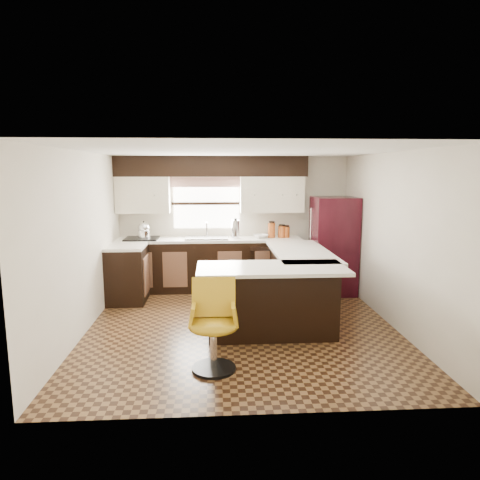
{
  "coord_description": "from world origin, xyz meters",
  "views": [
    {
      "loc": [
        -0.37,
        -5.69,
        2.15
      ],
      "look_at": [
        0.01,
        0.45,
        1.15
      ],
      "focal_mm": 32.0,
      "sensor_mm": 36.0,
      "label": 1
    }
  ],
  "objects": [
    {
      "name": "cooktop",
      "position": [
        -1.65,
        1.88,
        0.96
      ],
      "size": [
        0.58,
        0.5,
        0.02
      ],
      "primitive_type": "cube",
      "color": "black",
      "rests_on": "counter_back"
    },
    {
      "name": "counter_back",
      "position": [
        -0.45,
        1.9,
        0.92
      ],
      "size": [
        3.3,
        0.6,
        0.04
      ],
      "primitive_type": "cube",
      "color": "silver",
      "rests_on": "base_cab_back"
    },
    {
      "name": "floor",
      "position": [
        0.0,
        0.0,
        0.0
      ],
      "size": [
        4.4,
        4.4,
        0.0
      ],
      "primitive_type": "plane",
      "color": "#49301A",
      "rests_on": "ground"
    },
    {
      "name": "bar_chair",
      "position": [
        -0.39,
        -1.31,
        0.49
      ],
      "size": [
        0.54,
        0.54,
        0.98
      ],
      "primitive_type": null,
      "rotation": [
        0.0,
        0.0,
        -0.03
      ],
      "color": "#BF9214",
      "rests_on": "floor"
    },
    {
      "name": "mixing_bowl",
      "position": [
        0.47,
        1.9,
        0.98
      ],
      "size": [
        0.33,
        0.33,
        0.06
      ],
      "primitive_type": "imported",
      "rotation": [
        0.0,
        0.0,
        0.41
      ],
      "color": "white",
      "rests_on": "counter_back"
    },
    {
      "name": "upper_cab_right",
      "position": [
        0.68,
        2.03,
        1.72
      ],
      "size": [
        1.14,
        0.35,
        0.64
      ],
      "primitive_type": "cube",
      "color": "beige",
      "rests_on": "wall_back"
    },
    {
      "name": "wall_front",
      "position": [
        0.0,
        -2.2,
        1.2
      ],
      "size": [
        4.4,
        0.0,
        4.4
      ],
      "primitive_type": "plane",
      "rotation": [
        -1.57,
        0.0,
        0.0
      ],
      "color": "beige",
      "rests_on": "floor"
    },
    {
      "name": "canister_med",
      "position": [
        0.86,
        1.92,
        1.05
      ],
      "size": [
        0.14,
        0.14,
        0.21
      ],
      "primitive_type": "cylinder",
      "color": "#9F4718",
      "rests_on": "counter_back"
    },
    {
      "name": "kettle",
      "position": [
        -1.61,
        1.88,
        1.12
      ],
      "size": [
        0.22,
        0.22,
        0.3
      ],
      "primitive_type": null,
      "color": "silver",
      "rests_on": "cooktop"
    },
    {
      "name": "canister_small",
      "position": [
        0.94,
        1.92,
        1.04
      ],
      "size": [
        0.12,
        0.12,
        0.2
      ],
      "primitive_type": "cylinder",
      "color": "#9F4718",
      "rests_on": "counter_back"
    },
    {
      "name": "base_cab_back",
      "position": [
        -0.45,
        1.9,
        0.45
      ],
      "size": [
        3.3,
        0.6,
        0.9
      ],
      "primitive_type": "cube",
      "color": "black",
      "rests_on": "floor"
    },
    {
      "name": "refrigerator",
      "position": [
        1.72,
        1.56,
        0.85
      ],
      "size": [
        0.73,
        0.7,
        1.7
      ],
      "primitive_type": "cube",
      "color": "black",
      "rests_on": "floor"
    },
    {
      "name": "upper_cab_left",
      "position": [
        -1.62,
        2.03,
        1.72
      ],
      "size": [
        0.94,
        0.35,
        0.64
      ],
      "primitive_type": "cube",
      "color": "beige",
      "rests_on": "wall_back"
    },
    {
      "name": "counter_pen_long",
      "position": [
        0.95,
        0.62,
        0.92
      ],
      "size": [
        0.84,
        1.95,
        0.04
      ],
      "primitive_type": "cube",
      "color": "silver",
      "rests_on": "peninsula_long"
    },
    {
      "name": "window_pane",
      "position": [
        -0.5,
        2.18,
        1.55
      ],
      "size": [
        1.2,
        0.02,
        0.9
      ],
      "primitive_type": "cube",
      "color": "white",
      "rests_on": "wall_back"
    },
    {
      "name": "wall_left",
      "position": [
        -2.1,
        0.0,
        1.2
      ],
      "size": [
        0.0,
        4.4,
        4.4
      ],
      "primitive_type": "plane",
      "rotation": [
        1.57,
        0.0,
        1.57
      ],
      "color": "beige",
      "rests_on": "floor"
    },
    {
      "name": "valance",
      "position": [
        -0.5,
        2.14,
        1.94
      ],
      "size": [
        1.3,
        0.06,
        0.18
      ],
      "primitive_type": "cube",
      "color": "#D19B93",
      "rests_on": "wall_back"
    },
    {
      "name": "ceiling",
      "position": [
        0.0,
        0.0,
        2.4
      ],
      "size": [
        4.4,
        4.4,
        0.0
      ],
      "primitive_type": "plane",
      "rotation": [
        3.14,
        0.0,
        0.0
      ],
      "color": "silver",
      "rests_on": "wall_back"
    },
    {
      "name": "counter_pen_return",
      "position": [
        0.35,
        -0.44,
        0.92
      ],
      "size": [
        1.89,
        0.84,
        0.04
      ],
      "primitive_type": "cube",
      "color": "silver",
      "rests_on": "peninsula_return"
    },
    {
      "name": "peninsula_long",
      "position": [
        0.9,
        0.62,
        0.45
      ],
      "size": [
        0.6,
        1.95,
        0.9
      ],
      "primitive_type": "cube",
      "color": "black",
      "rests_on": "floor"
    },
    {
      "name": "wall_right",
      "position": [
        2.1,
        0.0,
        1.2
      ],
      "size": [
        0.0,
        4.4,
        4.4
      ],
      "primitive_type": "plane",
      "rotation": [
        1.57,
        0.0,
        -1.57
      ],
      "color": "beige",
      "rests_on": "floor"
    },
    {
      "name": "percolator",
      "position": [
        0.02,
        1.9,
        1.11
      ],
      "size": [
        0.15,
        0.15,
        0.32
      ],
      "primitive_type": "cylinder",
      "color": "silver",
      "rests_on": "counter_back"
    },
    {
      "name": "base_cab_left",
      "position": [
        -1.8,
        1.25,
        0.45
      ],
      "size": [
        0.6,
        0.7,
        0.9
      ],
      "primitive_type": "cube",
      "color": "black",
      "rests_on": "floor"
    },
    {
      "name": "counter_left",
      "position": [
        -1.8,
        1.25,
        0.92
      ],
      "size": [
        0.6,
        0.7,
        0.04
      ],
      "primitive_type": "cube",
      "color": "silver",
      "rests_on": "base_cab_left"
    },
    {
      "name": "sink",
      "position": [
        -0.5,
        1.88,
        0.96
      ],
      "size": [
        0.75,
        0.45,
        0.03
      ],
      "primitive_type": "cube",
      "color": "#B2B2B7",
      "rests_on": "counter_back"
    },
    {
      "name": "canister_large",
      "position": [
        0.67,
        1.92,
        1.08
      ],
      "size": [
        0.13,
        0.13,
        0.27
      ],
      "primitive_type": "cylinder",
      "color": "#9F4718",
      "rests_on": "counter_back"
    },
    {
      "name": "dishwasher",
      "position": [
        0.55,
        1.61,
        0.43
      ],
      "size": [
        0.58,
        0.03,
        0.78
      ],
      "primitive_type": "cube",
      "color": "black",
      "rests_on": "floor"
    },
    {
      "name": "wall_back",
      "position": [
        0.0,
        2.2,
        1.2
      ],
      "size": [
        4.4,
        0.0,
        4.4
      ],
      "primitive_type": "plane",
      "rotation": [
        1.57,
        0.0,
        0.0
      ],
      "color": "beige",
      "rests_on": "floor"
    },
    {
      "name": "peninsula_return",
      "position": [
        0.38,
        -0.35,
        0.45
      ],
      "size": [
        1.65,
        0.6,
        0.9
      ],
      "primitive_type": "cube",
      "color": "black",
      "rests_on": "floor"
    },
    {
      "name": "soffit",
      "position": [
        -0.4,
        2.03,
        2.22
      ],
      "size": [
        3.4,
        0.35,
        0.36
      ],
      "primitive_type": "cube",
      "color": "black",
      "rests_on": "wall_back"
    }
  ]
}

